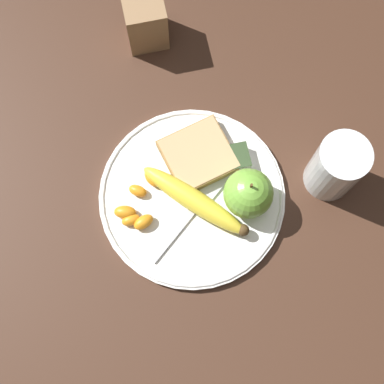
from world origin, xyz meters
The scene contains 14 objects.
ground_plane centered at (0.00, 0.00, 0.00)m, with size 3.00×3.00×0.00m, color #42281C.
plate centered at (0.00, 0.00, 0.01)m, with size 0.28×0.28×0.01m.
juice_glass centered at (0.21, -0.01, 0.05)m, with size 0.07×0.07×0.11m.
apple centered at (0.08, -0.02, 0.05)m, with size 0.07×0.07×0.08m.
banana centered at (0.00, -0.01, 0.03)m, with size 0.15×0.15×0.03m.
bread_slice centered at (0.02, 0.06, 0.02)m, with size 0.12×0.12×0.02m.
fork centered at (0.00, -0.02, 0.01)m, with size 0.15×0.13×0.00m.
jam_packet centered at (0.07, 0.04, 0.02)m, with size 0.05×0.04×0.02m.
orange_segment_0 centered at (-0.10, -0.01, 0.02)m, with size 0.04×0.03×0.02m.
orange_segment_1 centered at (-0.08, -0.03, 0.02)m, with size 0.04×0.03×0.02m.
orange_segment_2 centered at (-0.10, -0.02, 0.02)m, with size 0.03×0.02×0.02m.
orange_segment_3 centered at (-0.05, 0.04, 0.02)m, with size 0.03×0.04×0.02m.
orange_segment_4 centered at (-0.08, 0.02, 0.02)m, with size 0.03×0.03×0.02m.
condiment_caddy centered at (-0.01, 0.29, 0.04)m, with size 0.06×0.06×0.09m.
Camera 1 is at (-0.04, -0.21, 0.79)m, focal length 50.00 mm.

